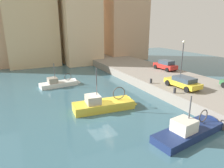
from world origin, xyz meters
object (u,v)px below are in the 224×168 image
Objects in this scene: parked_car_red at (165,65)px; fishing_boat_yellow at (107,108)px; quay_streetlamp at (183,52)px; fishing_boat_white at (62,85)px; fishing_boat_navy at (191,133)px; mooring_bollard_south at (175,91)px; mooring_bollard_mid at (151,81)px; parked_car_yellow at (183,82)px.

fishing_boat_yellow is at bearing -152.29° from parked_car_red.
parked_car_red is at bearing 77.96° from quay_streetlamp.
fishing_boat_white is 1.49× the size of parked_car_red.
mooring_bollard_south is at bearing 59.46° from fishing_boat_navy.
quay_streetlamp is (-0.88, -4.12, 2.50)m from parked_car_red.
fishing_boat_navy is 12.94× the size of mooring_bollard_mid.
fishing_boat_navy is 9.85m from mooring_bollard_mid.
quay_streetlamp reaches higher than fishing_boat_navy.
fishing_boat_yellow reaches higher than fishing_boat_navy.
parked_car_red is at bearing 37.50° from mooring_bollard_mid.
parked_car_red is 4.89m from quay_streetlamp.
parked_car_red is at bearing 61.02° from parked_car_yellow.
quay_streetlamp is at bearing -102.04° from parked_car_red.
fishing_boat_yellow is 1.76× the size of parked_car_red.
fishing_boat_white is 1.20× the size of quay_streetlamp.
fishing_boat_navy is 6.24m from mooring_bollard_south.
fishing_boat_yellow reaches higher than mooring_bollard_south.
mooring_bollard_mid is (-6.53, -5.01, -0.48)m from parked_car_red.
mooring_bollard_mid is (0.00, 4.00, 0.00)m from mooring_bollard_south.
fishing_boat_navy is 1.23× the size of fishing_boat_white.
quay_streetlamp reaches higher than mooring_bollard_south.
quay_streetlamp is at bearing 40.90° from mooring_bollard_south.
fishing_boat_white is at bearing 170.02° from parked_car_red.
parked_car_red is at bearing -9.98° from fishing_boat_white.
quay_streetlamp reaches higher than fishing_boat_yellow.
parked_car_red is at bearing 55.98° from fishing_boat_navy.
fishing_boat_yellow is 12.40× the size of mooring_bollard_south.
fishing_boat_white is 10.51× the size of mooring_bollard_south.
mooring_bollard_mid is at bearing 71.49° from fishing_boat_navy.
fishing_boat_yellow is at bearing 117.60° from fishing_boat_navy.
mooring_bollard_south is (3.10, 5.25, 1.34)m from fishing_boat_navy.
parked_car_yellow is at bearing -44.01° from fishing_boat_white.
parked_car_yellow is at bearing -55.73° from mooring_bollard_mid.
fishing_boat_navy is at bearing -130.77° from quay_streetlamp.
parked_car_yellow is 5.91m from quay_streetlamp.
mooring_bollard_mid is at bearing -40.43° from fishing_boat_white.
parked_car_yellow is 3.70m from mooring_bollard_mid.
fishing_boat_navy is at bearing -70.54° from fishing_boat_white.
parked_car_yellow is 7.60× the size of mooring_bollard_south.
parked_car_red reaches higher than parked_car_yellow.
parked_car_yellow is (8.94, -1.01, 1.75)m from fishing_boat_yellow.
quay_streetlamp is (3.58, 3.93, 2.59)m from parked_car_yellow.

